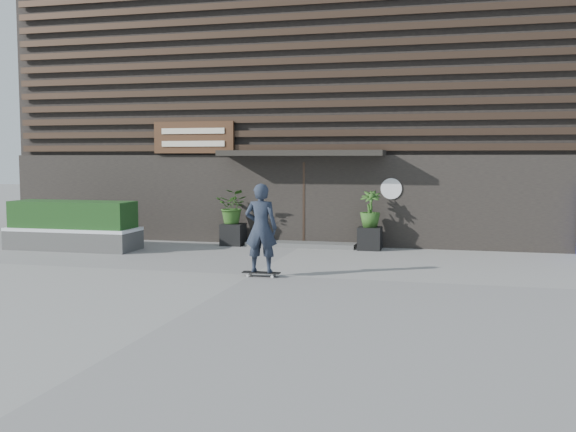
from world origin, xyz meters
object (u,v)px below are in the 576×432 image
(planter_pot_left, at_px, (233,234))
(planter_pot_right, at_px, (370,238))
(raised_bed, at_px, (73,240))
(skateboarder, at_px, (261,228))

(planter_pot_left, xyz_separation_m, planter_pot_right, (3.80, 0.00, 0.00))
(planter_pot_left, height_order, raised_bed, planter_pot_left)
(planter_pot_left, xyz_separation_m, skateboarder, (2.16, -4.56, 0.70))
(planter_pot_left, bearing_deg, planter_pot_right, 0.00)
(planter_pot_left, xyz_separation_m, raised_bed, (-3.86, -1.81, -0.05))
(skateboarder, bearing_deg, planter_pot_left, 115.32)
(planter_pot_right, bearing_deg, skateboarder, -109.83)
(raised_bed, height_order, skateboarder, skateboarder)
(planter_pot_right, xyz_separation_m, raised_bed, (-7.66, -1.81, -0.05))
(planter_pot_left, relative_size, skateboarder, 0.31)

